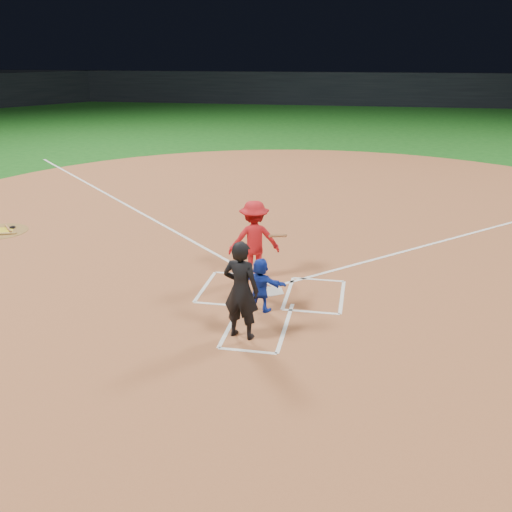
% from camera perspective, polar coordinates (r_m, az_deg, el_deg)
% --- Properties ---
extents(ground, '(120.00, 120.00, 0.00)m').
position_cam_1_polar(ground, '(13.10, 1.62, -3.62)').
color(ground, '#124A14').
rests_on(ground, ground).
extents(home_plate_dirt, '(28.00, 28.00, 0.01)m').
position_cam_1_polar(home_plate_dirt, '(18.70, 4.63, 3.62)').
color(home_plate_dirt, brown).
rests_on(home_plate_dirt, ground).
extents(stadium_wall_far, '(80.00, 1.20, 3.20)m').
position_cam_1_polar(stadium_wall_far, '(60.00, 9.44, 16.15)').
color(stadium_wall_far, black).
rests_on(stadium_wall_far, ground).
extents(home_plate, '(0.60, 0.60, 0.02)m').
position_cam_1_polar(home_plate, '(13.09, 1.62, -3.54)').
color(home_plate, silver).
rests_on(home_plate, home_plate_dirt).
extents(on_deck_bat_a, '(0.63, 0.65, 0.06)m').
position_cam_1_polar(on_deck_bat_a, '(19.19, -23.55, 2.57)').
color(on_deck_bat_a, '#A86C3D').
rests_on(on_deck_bat_a, on_deck_circle).
extents(on_deck_bat_c, '(0.80, 0.38, 0.06)m').
position_cam_1_polar(on_deck_bat_c, '(18.68, -24.08, 2.05)').
color(on_deck_bat_c, olive).
rests_on(on_deck_bat_c, on_deck_circle).
extents(bat_weight_donut, '(0.19, 0.19, 0.05)m').
position_cam_1_polar(bat_weight_donut, '(19.28, -23.18, 2.68)').
color(bat_weight_donut, black).
rests_on(bat_weight_donut, on_deck_circle).
extents(catcher, '(1.13, 0.62, 1.17)m').
position_cam_1_polar(catcher, '(11.95, 0.46, -2.89)').
color(catcher, '#1532B0').
rests_on(catcher, home_plate_dirt).
extents(umpire, '(0.79, 0.60, 1.94)m').
position_cam_1_polar(umpire, '(10.71, -1.51, -3.42)').
color(umpire, black).
rests_on(umpire, home_plate_dirt).
extents(chalk_markings, '(28.35, 17.32, 0.01)m').
position_cam_1_polar(chalk_markings, '(18.02, 4.37, 3.03)').
color(chalk_markings, white).
rests_on(chalk_markings, home_plate_dirt).
extents(batter_at_plate, '(1.46, 1.09, 1.91)m').
position_cam_1_polar(batter_at_plate, '(13.58, -0.18, 1.63)').
color(batter_at_plate, red).
rests_on(batter_at_plate, home_plate_dirt).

